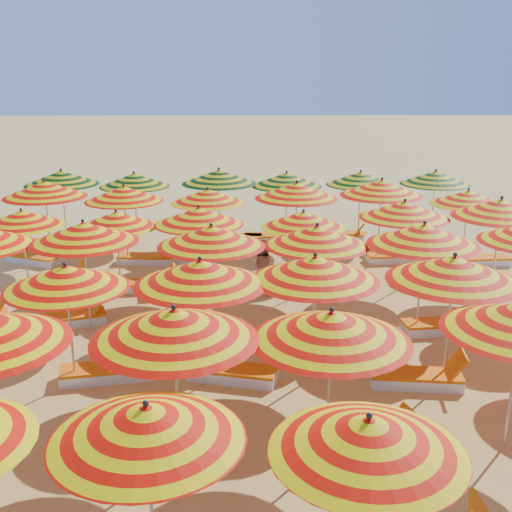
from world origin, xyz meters
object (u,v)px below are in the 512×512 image
Objects in this scene: umbrella_34 at (382,188)px; lounger_9 at (418,378)px; umbrella_13 at (66,277)px; umbrella_19 at (83,232)px; umbrella_15 at (315,269)px; umbrella_36 at (61,178)px; umbrella_25 at (116,220)px; lounger_16 at (144,285)px; umbrella_28 at (404,210)px; umbrella_32 at (207,196)px; lounger_18 at (32,258)px; lounger_25 at (342,234)px; lounger_15 at (54,283)px; lounger_20 at (192,258)px; umbrella_20 at (211,236)px; umbrella_22 at (424,235)px; lounger_23 at (235,238)px; umbrella_38 at (219,177)px; beachgoer_a at (200,325)px; umbrella_24 at (22,218)px; umbrella_33 at (297,191)px; lounger_19 at (148,258)px; umbrella_8 at (174,325)px; beachgoer_b at (263,267)px; umbrella_26 at (199,216)px; umbrella_35 at (468,197)px; lounger_4 at (146,456)px; umbrella_27 at (303,220)px; lounger_7 at (108,371)px; lounger_13 at (442,325)px; umbrella_3 at (368,436)px; umbrella_37 at (134,180)px; umbrella_14 at (200,273)px; lounger_8 at (230,372)px; umbrella_9 at (331,327)px; umbrella_16 at (454,269)px; umbrella_2 at (147,423)px; lounger_5 at (365,450)px; lounger_12 at (70,318)px; umbrella_39 at (287,179)px; umbrella_41 at (435,178)px; lounger_24 at (270,237)px; lounger_21 at (396,257)px; umbrella_29 at (501,208)px; umbrella_40 at (360,178)px.

umbrella_34 is 1.55× the size of lounger_9.
umbrella_19 is (-0.33, 2.71, 0.12)m from umbrella_13.
umbrella_36 is at bearing 127.18° from umbrella_15.
lounger_16 is at bearing 14.58° from umbrella_25.
umbrella_28 is at bearing -7.77° from lounger_16.
umbrella_32 is at bearing -23.10° from umbrella_36.
lounger_25 is (9.76, 2.61, 0.00)m from lounger_18.
lounger_15 and lounger_20 have the same top height.
umbrella_22 reaches higher than umbrella_20.
umbrella_38 is at bearing 27.01° from lounger_23.
umbrella_34 is (2.70, 7.35, 0.07)m from umbrella_15.
lounger_20 is (-0.76, -2.05, -2.12)m from umbrella_38.
umbrella_38 is 8.46m from beachgoer_a.
umbrella_24 is 0.81× the size of umbrella_33.
umbrella_36 is 0.91× the size of umbrella_38.
umbrella_13 is 7.78m from lounger_19.
lounger_18 is (-3.16, 2.64, -1.83)m from umbrella_25.
umbrella_8 reaches higher than lounger_25.
umbrella_36 is at bearing -79.39° from lounger_18.
umbrella_26 is at bearing 43.52° from beachgoer_b.
umbrella_35 is 12.84m from lounger_4.
lounger_16 is at bearing 175.11° from umbrella_27.
lounger_4 is 3.00m from lounger_7.
umbrella_8 is 7.60m from lounger_13.
lounger_15 is at bearing -170.46° from umbrella_35.
lounger_25 is at bearing 82.66° from umbrella_3.
umbrella_13 is 9.80m from umbrella_37.
umbrella_28 reaches higher than lounger_13.
umbrella_8 is (-2.33, 2.46, 0.24)m from umbrella_3.
lounger_18 is 4.84m from lounger_20.
umbrella_14 is at bearing -162.49° from lounger_13.
lounger_23 is (-0.07, 9.70, 0.00)m from lounger_8.
umbrella_9 is 0.86× the size of umbrella_22.
lounger_4 is (-5.60, -7.71, -2.03)m from umbrella_28.
lounger_23 is at bearing 112.62° from umbrella_16.
umbrella_2 is 0.95× the size of umbrella_28.
lounger_7 is (-1.90, -2.28, -2.06)m from umbrella_20.
umbrella_3 is at bearing -46.55° from umbrella_8.
lounger_12 is (-5.91, 5.33, 0.00)m from lounger_5.
lounger_7 is at bearing 120.91° from umbrella_8.
umbrella_32 reaches higher than lounger_4.
lounger_7 is 1.01× the size of lounger_13.
umbrella_39 is 2.87m from lounger_25.
umbrella_33 is 0.96× the size of umbrella_41.
umbrella_32 is (-0.13, 10.18, -0.24)m from umbrella_8.
umbrella_20 is 7.88m from lounger_24.
lounger_20 is 1.02× the size of lounger_21.
umbrella_29 is 0.93× the size of umbrella_39.
lounger_20 is at bearing -131.55° from lounger_24.
umbrella_32 is 5.47m from umbrella_40.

